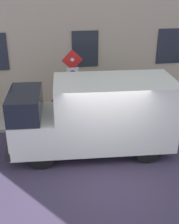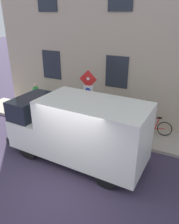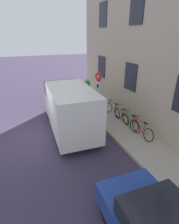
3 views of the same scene
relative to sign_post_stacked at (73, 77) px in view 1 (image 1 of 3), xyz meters
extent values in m
plane|color=#372E45|center=(-3.34, -0.70, -2.03)|extent=(80.00, 80.00, 0.00)
cube|color=#A99E8F|center=(0.72, -0.70, -1.96)|extent=(1.87, 15.43, 0.14)
cube|color=#BAA78E|center=(2.01, -0.70, 2.16)|extent=(0.70, 13.43, 8.38)
cube|color=#232833|center=(1.64, -4.40, 0.66)|extent=(0.06, 1.10, 1.50)
cube|color=#232833|center=(1.64, -0.70, 0.66)|extent=(0.06, 1.10, 1.50)
cylinder|color=#474C47|center=(0.04, 0.00, -0.50)|extent=(0.09, 0.09, 2.77)
pyramid|color=silver|center=(-0.04, 0.00, 0.63)|extent=(0.09, 0.50, 0.50)
pyramid|color=red|center=(-0.04, 0.00, 0.63)|extent=(0.07, 0.56, 0.56)
cube|color=white|center=(-0.02, 0.00, 0.08)|extent=(0.08, 0.44, 0.56)
cylinder|color=#1933B2|center=(-0.05, 0.00, 0.14)|extent=(0.03, 0.24, 0.24)
cube|color=white|center=(-1.95, -1.14, -0.62)|extent=(2.20, 3.90, 2.18)
cube|color=white|center=(-1.81, 1.46, -1.15)|extent=(2.07, 1.51, 1.10)
cube|color=black|center=(-1.80, 1.67, -0.25)|extent=(1.97, 1.08, 0.84)
cube|color=black|center=(-1.77, 2.21, -1.52)|extent=(2.01, 0.27, 0.28)
cylinder|color=black|center=(-2.70, 1.27, -1.65)|extent=(0.26, 0.77, 0.76)
cylinder|color=black|center=(-0.94, 1.18, -1.65)|extent=(0.26, 0.77, 0.76)
cylinder|color=black|center=(-2.88, -2.05, -1.65)|extent=(0.26, 0.77, 0.76)
cylinder|color=black|center=(-1.12, -2.15, -1.65)|extent=(0.26, 0.77, 0.76)
torus|color=black|center=(1.07, -2.21, -1.56)|extent=(0.17, 0.67, 0.66)
torus|color=black|center=(1.15, -3.26, -1.56)|extent=(0.17, 0.67, 0.66)
cylinder|color=red|center=(1.09, -2.55, -1.35)|extent=(0.08, 0.60, 0.60)
cylinder|color=red|center=(1.10, -2.62, -1.08)|extent=(0.09, 0.73, 0.07)
cylinder|color=red|center=(1.12, -2.91, -1.37)|extent=(0.05, 0.19, 0.55)
cylinder|color=red|center=(1.13, -3.04, -1.60)|extent=(0.07, 0.43, 0.12)
cylinder|color=red|center=(1.07, -2.23, -1.31)|extent=(0.04, 0.09, 0.50)
cube|color=black|center=(1.12, -2.98, -1.06)|extent=(0.09, 0.21, 0.06)
cylinder|color=#262626|center=(1.07, -2.26, -1.01)|extent=(0.46, 0.06, 0.03)
torus|color=black|center=(1.10, -1.29, -1.56)|extent=(0.17, 0.66, 0.66)
torus|color=black|center=(1.11, -2.34, -1.56)|extent=(0.17, 0.66, 0.66)
cylinder|color=#218F48|center=(1.11, -1.62, -1.35)|extent=(0.04, 0.60, 0.60)
cylinder|color=#218F48|center=(1.11, -1.70, -1.08)|extent=(0.04, 0.73, 0.07)
cylinder|color=#218F48|center=(1.11, -1.99, -1.37)|extent=(0.04, 0.18, 0.55)
cylinder|color=#218F48|center=(1.11, -2.12, -1.60)|extent=(0.04, 0.43, 0.12)
cylinder|color=#218F48|center=(1.10, -1.31, -1.31)|extent=(0.04, 0.09, 0.50)
cube|color=black|center=(1.11, -2.06, -1.06)|extent=(0.08, 0.20, 0.06)
cylinder|color=#262626|center=(1.11, -1.34, -1.01)|extent=(0.46, 0.03, 0.03)
torus|color=black|center=(1.13, -0.36, -1.56)|extent=(0.18, 0.67, 0.66)
torus|color=black|center=(1.08, -1.41, -1.56)|extent=(0.18, 0.67, 0.66)
cylinder|color=orange|center=(1.12, -0.70, -1.35)|extent=(0.07, 0.60, 0.60)
cylinder|color=orange|center=(1.11, -0.78, -1.08)|extent=(0.07, 0.73, 0.07)
cylinder|color=orange|center=(1.10, -1.06, -1.37)|extent=(0.05, 0.19, 0.55)
cylinder|color=orange|center=(1.09, -1.20, -1.60)|extent=(0.06, 0.43, 0.12)
cylinder|color=orange|center=(1.13, -0.39, -1.31)|extent=(0.04, 0.09, 0.50)
cube|color=black|center=(1.09, -1.14, -1.06)|extent=(0.09, 0.20, 0.06)
cylinder|color=#262626|center=(1.13, -0.41, -1.01)|extent=(0.46, 0.05, 0.03)
torus|color=black|center=(1.04, 0.56, -1.56)|extent=(0.26, 0.68, 0.65)
torus|color=black|center=(1.17, -0.49, -1.56)|extent=(0.26, 0.68, 0.65)
cylinder|color=#1D59A9|center=(1.08, 0.22, -1.35)|extent=(0.11, 0.60, 0.60)
cylinder|color=#1D59A9|center=(1.09, 0.15, -1.08)|extent=(0.12, 0.73, 0.07)
cylinder|color=#1D59A9|center=(1.13, -0.14, -1.37)|extent=(0.06, 0.19, 0.55)
cylinder|color=#1D59A9|center=(1.14, -0.28, -1.60)|extent=(0.09, 0.43, 0.12)
cylinder|color=#1D59A9|center=(1.05, 0.53, -1.31)|extent=(0.05, 0.09, 0.50)
cube|color=black|center=(1.14, -0.21, -1.06)|extent=(0.10, 0.21, 0.06)
cylinder|color=#262626|center=(1.05, 0.51, -1.01)|extent=(0.46, 0.09, 0.03)
camera|label=1|loc=(-10.32, 0.94, 3.36)|focal=46.58mm
camera|label=2|loc=(-8.20, -3.99, 3.20)|focal=35.42mm
camera|label=3|loc=(-4.23, -9.00, 2.82)|focal=28.74mm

